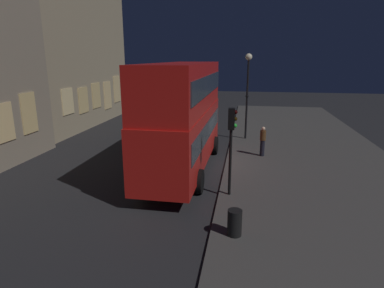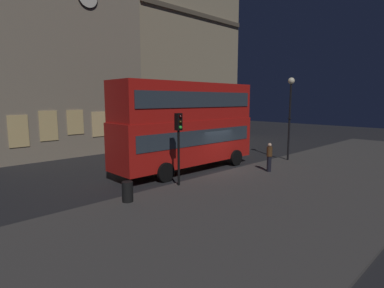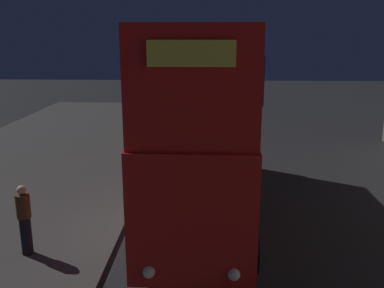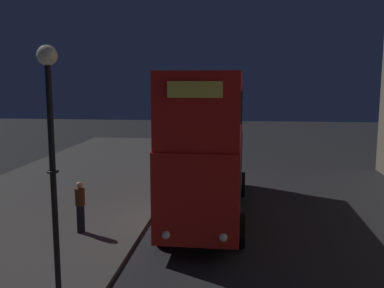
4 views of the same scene
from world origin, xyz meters
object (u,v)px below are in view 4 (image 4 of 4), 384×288
(street_lamp, at_px, (51,126))
(litter_bin, at_px, (164,166))
(double_decker_bus, at_px, (209,136))
(pedestrian, at_px, (80,206))
(traffic_light_near_kerb, at_px, (158,134))

(street_lamp, height_order, litter_bin, street_lamp)
(double_decker_bus, distance_m, street_lamp, 7.87)
(double_decker_bus, height_order, pedestrian, double_decker_bus)
(traffic_light_near_kerb, height_order, litter_bin, traffic_light_near_kerb)
(traffic_light_near_kerb, bearing_deg, street_lamp, -3.14)
(street_lamp, bearing_deg, litter_bin, 179.06)
(double_decker_bus, height_order, litter_bin, double_decker_bus)
(traffic_light_near_kerb, height_order, pedestrian, traffic_light_near_kerb)
(street_lamp, distance_m, pedestrian, 5.31)
(traffic_light_near_kerb, height_order, street_lamp, street_lamp)
(double_decker_bus, bearing_deg, street_lamp, -22.79)
(double_decker_bus, relative_size, litter_bin, 11.48)
(pedestrian, xyz_separation_m, litter_bin, (-9.14, 1.22, -0.47))
(traffic_light_near_kerb, distance_m, litter_bin, 3.93)
(street_lamp, bearing_deg, traffic_light_near_kerb, 176.86)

